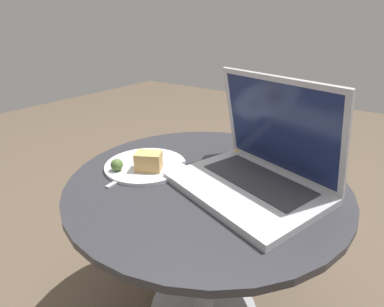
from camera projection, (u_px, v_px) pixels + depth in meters
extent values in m
cylinder|color=#9E9EA3|center=(205.00, 253.00, 0.89)|extent=(0.07, 0.07, 0.47)
cylinder|color=#2D2D33|center=(206.00, 181.00, 0.79)|extent=(0.72, 0.72, 0.02)
cube|color=#B7332D|center=(152.00, 166.00, 0.85)|extent=(0.21, 0.19, 0.00)
cube|color=#B2B2B7|center=(246.00, 188.00, 0.72)|extent=(0.41, 0.35, 0.02)
cube|color=#333338|center=(257.00, 179.00, 0.74)|extent=(0.29, 0.20, 0.00)
cube|color=#B2B2B7|center=(279.00, 127.00, 0.72)|extent=(0.35, 0.17, 0.25)
cube|color=#19234C|center=(278.00, 128.00, 0.72)|extent=(0.32, 0.15, 0.22)
cylinder|color=gold|center=(245.00, 125.00, 0.89)|extent=(0.06, 0.06, 0.19)
cylinder|color=white|center=(248.00, 86.00, 0.84)|extent=(0.06, 0.06, 0.04)
cylinder|color=silver|center=(146.00, 165.00, 0.85)|extent=(0.23, 0.23, 0.01)
cube|color=tan|center=(149.00, 161.00, 0.80)|extent=(0.08, 0.08, 0.05)
sphere|color=beige|center=(159.00, 154.00, 0.87)|extent=(0.03, 0.03, 0.03)
sphere|color=#4C6B33|center=(117.00, 165.00, 0.80)|extent=(0.03, 0.03, 0.03)
cube|color=#B2B2B7|center=(124.00, 178.00, 0.78)|extent=(0.02, 0.12, 0.00)
cube|color=#B2B2B7|center=(145.00, 165.00, 0.85)|extent=(0.03, 0.05, 0.00)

